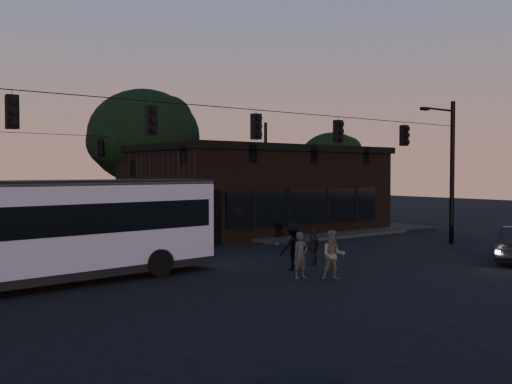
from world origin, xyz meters
TOP-DOWN VIEW (x-y plane):
  - ground at (0.00, 0.00)m, footprint 120.00×120.00m
  - sidewalk_far_right at (12.00, 14.00)m, footprint 14.00×10.00m
  - building at (9.00, 15.97)m, footprint 15.40×10.41m
  - tree_behind at (4.00, 22.00)m, footprint 7.60×7.60m
  - tree_right at (18.00, 18.00)m, footprint 5.20×5.20m
  - signal_rig_near at (0.00, 4.00)m, footprint 26.24×0.30m
  - signal_rig_far at (0.00, 20.00)m, footprint 26.24×0.30m
  - bus at (-7.70, 5.66)m, footprint 12.61×3.95m
  - pedestrian_a at (-0.01, 1.36)m, footprint 0.63×0.44m
  - pedestrian_b at (0.70, 0.44)m, footprint 1.08×1.03m
  - pedestrian_c at (2.27, 3.15)m, footprint 0.97×0.71m
  - pedestrian_d at (0.97, 2.88)m, footprint 1.22×0.78m

SIDE VIEW (x-z plane):
  - ground at x=0.00m, z-range 0.00..0.00m
  - sidewalk_far_right at x=12.00m, z-range 0.00..0.15m
  - pedestrian_c at x=2.27m, z-range 0.00..1.53m
  - pedestrian_a at x=-0.01m, z-range 0.00..1.65m
  - pedestrian_b at x=0.70m, z-range 0.00..1.75m
  - pedestrian_d at x=0.97m, z-range 0.00..1.80m
  - bus at x=-7.70m, z-range 0.21..3.71m
  - building at x=9.00m, z-range 0.01..5.41m
  - signal_rig_far at x=0.00m, z-range 0.45..7.95m
  - signal_rig_near at x=0.00m, z-range 0.70..8.20m
  - tree_right at x=18.00m, z-range 1.20..8.06m
  - tree_behind at x=4.00m, z-range 1.48..10.91m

